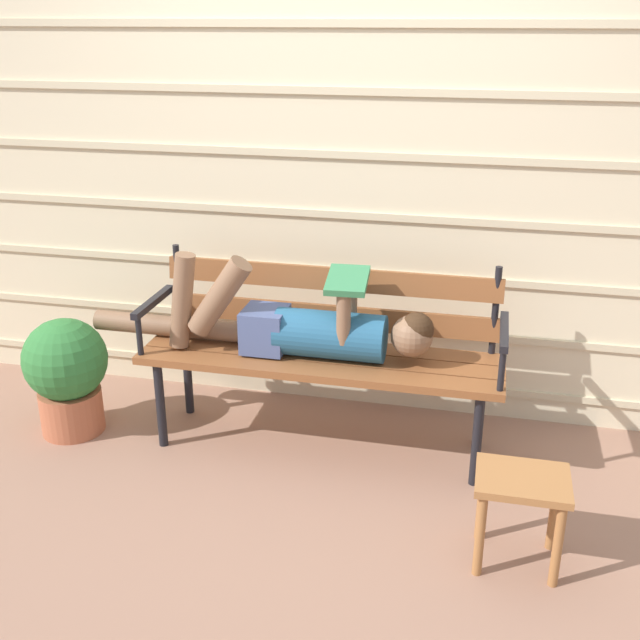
{
  "coord_description": "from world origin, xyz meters",
  "views": [
    {
      "loc": [
        0.72,
        -3.09,
        1.96
      ],
      "look_at": [
        0.0,
        0.06,
        0.66
      ],
      "focal_mm": 42.89,
      "sensor_mm": 36.0,
      "label": 1
    }
  ],
  "objects_px": {
    "park_bench": "(323,342)",
    "reclining_person": "(298,326)",
    "footstool": "(521,497)",
    "potted_plant": "(67,372)"
  },
  "relations": [
    {
      "from": "reclining_person",
      "to": "potted_plant",
      "type": "height_order",
      "value": "reclining_person"
    },
    {
      "from": "potted_plant",
      "to": "park_bench",
      "type": "bearing_deg",
      "value": 9.33
    },
    {
      "from": "reclining_person",
      "to": "footstool",
      "type": "height_order",
      "value": "reclining_person"
    },
    {
      "from": "park_bench",
      "to": "footstool",
      "type": "relative_size",
      "value": 4.49
    },
    {
      "from": "footstool",
      "to": "park_bench",
      "type": "bearing_deg",
      "value": 141.62
    },
    {
      "from": "potted_plant",
      "to": "reclining_person",
      "type": "bearing_deg",
      "value": 6.87
    },
    {
      "from": "reclining_person",
      "to": "potted_plant",
      "type": "relative_size",
      "value": 2.82
    },
    {
      "from": "park_bench",
      "to": "reclining_person",
      "type": "height_order",
      "value": "reclining_person"
    },
    {
      "from": "park_bench",
      "to": "reclining_person",
      "type": "relative_size",
      "value": 1.01
    },
    {
      "from": "park_bench",
      "to": "potted_plant",
      "type": "bearing_deg",
      "value": -170.67
    }
  ]
}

